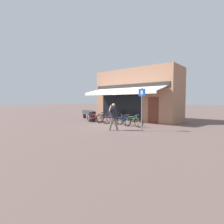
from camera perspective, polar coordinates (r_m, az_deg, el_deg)
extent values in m
plane|color=brown|center=(13.11, 2.63, -4.28)|extent=(160.00, 160.00, 0.00)
cube|color=#9E7056|center=(16.87, 8.35, 5.42)|extent=(7.93, 3.00, 4.68)
cube|color=black|center=(16.11, 2.85, 1.65)|extent=(4.36, 0.04, 2.20)
cube|color=#5B2D1E|center=(14.40, 13.25, 0.54)|extent=(0.90, 0.04, 2.10)
cube|color=#282623|center=(15.64, 5.44, 8.22)|extent=(7.53, 0.06, 0.44)
cube|color=white|center=(14.84, 3.36, 7.22)|extent=(7.13, 1.95, 0.50)
cube|color=white|center=(14.06, 1.00, 6.10)|extent=(7.13, 0.03, 0.20)
cylinder|color=#47494F|center=(13.55, 0.83, -1.68)|extent=(4.36, 0.04, 0.04)
cylinder|color=#47494F|center=(15.00, -5.52, -2.24)|extent=(0.04, 0.04, 0.55)
cylinder|color=#47494F|center=(12.36, 8.55, -3.51)|extent=(0.04, 0.04, 0.55)
torus|color=black|center=(14.24, -4.23, -2.26)|extent=(0.69, 0.09, 0.69)
cylinder|color=#9E9EA3|center=(14.24, -4.23, -2.26)|extent=(0.07, 0.06, 0.07)
torus|color=black|center=(14.97, -7.20, -2.00)|extent=(0.69, 0.09, 0.69)
cylinder|color=#9E9EA3|center=(14.97, -7.20, -2.00)|extent=(0.07, 0.06, 0.07)
cylinder|color=#B21E1E|center=(14.49, -5.42, -1.56)|extent=(0.59, 0.04, 0.37)
cylinder|color=#B21E1E|center=(14.50, -5.56, -0.86)|extent=(0.65, 0.05, 0.05)
cylinder|color=#B21E1E|center=(14.72, -6.33, -1.46)|extent=(0.12, 0.06, 0.36)
cylinder|color=#B21E1E|center=(14.84, -6.70, -2.07)|extent=(0.37, 0.04, 0.05)
cylinder|color=#B21E1E|center=(14.85, -6.84, -1.39)|extent=(0.32, 0.05, 0.36)
cylinder|color=#B21E1E|center=(14.26, -4.43, -1.61)|extent=(0.15, 0.06, 0.33)
cylinder|color=#9E9EA3|center=(14.73, -6.52, -0.57)|extent=(0.06, 0.03, 0.11)
cube|color=black|center=(14.74, -6.57, -0.30)|extent=(0.24, 0.11, 0.05)
cylinder|color=#9E9EA3|center=(14.27, -4.63, -0.68)|extent=(0.03, 0.03, 0.14)
cylinder|color=#9E9EA3|center=(14.26, -4.65, -0.40)|extent=(0.03, 0.52, 0.05)
torus|color=black|center=(13.83, -0.51, -2.32)|extent=(0.74, 0.10, 0.74)
cylinder|color=#9E9EA3|center=(13.83, -0.51, -2.32)|extent=(0.07, 0.06, 0.07)
torus|color=black|center=(14.49, -3.92, -2.06)|extent=(0.74, 0.10, 0.74)
cylinder|color=#9E9EA3|center=(14.49, -3.92, -2.06)|extent=(0.07, 0.06, 0.07)
cylinder|color=black|center=(14.06, -1.84, -1.55)|extent=(0.60, 0.08, 0.39)
cylinder|color=black|center=(14.07, -1.97, -0.77)|extent=(0.66, 0.08, 0.05)
cylinder|color=black|center=(14.26, -2.89, -1.45)|extent=(0.12, 0.04, 0.39)
cylinder|color=black|center=(14.37, -3.35, -2.14)|extent=(0.38, 0.06, 0.05)
cylinder|color=black|center=(14.38, -3.47, -1.37)|extent=(0.32, 0.06, 0.39)
cylinder|color=black|center=(13.85, -0.70, -1.59)|extent=(0.15, 0.04, 0.36)
cylinder|color=#9E9EA3|center=(14.28, -3.06, -0.47)|extent=(0.05, 0.03, 0.11)
cube|color=black|center=(14.28, -3.11, -0.19)|extent=(0.25, 0.12, 0.05)
cylinder|color=#9E9EA3|center=(13.87, -0.90, -0.57)|extent=(0.03, 0.03, 0.14)
cylinder|color=#9E9EA3|center=(13.86, -0.90, -0.29)|extent=(0.06, 0.52, 0.03)
torus|color=black|center=(13.26, 2.35, -2.57)|extent=(0.73, 0.35, 0.74)
cylinder|color=#9E9EA3|center=(13.26, 2.35, -2.57)|extent=(0.09, 0.09, 0.07)
torus|color=black|center=(13.61, -1.91, -2.41)|extent=(0.73, 0.35, 0.74)
cylinder|color=#9E9EA3|center=(13.61, -1.91, -2.41)|extent=(0.09, 0.09, 0.07)
cylinder|color=#892D7A|center=(13.36, 0.69, -1.82)|extent=(0.57, 0.21, 0.40)
cylinder|color=#892D7A|center=(13.34, 0.50, -1.00)|extent=(0.62, 0.26, 0.05)
cylinder|color=#892D7A|center=(13.47, -0.63, -1.74)|extent=(0.11, 0.10, 0.39)
cylinder|color=#892D7A|center=(13.55, -1.18, -2.48)|extent=(0.36, 0.16, 0.05)
cylinder|color=#892D7A|center=(13.53, -1.36, -1.67)|extent=(0.32, 0.11, 0.39)
cylinder|color=#892D7A|center=(13.25, 2.09, -1.82)|extent=(0.15, 0.11, 0.36)
cylinder|color=#9E9EA3|center=(13.45, -0.87, -0.71)|extent=(0.06, 0.05, 0.11)
cube|color=black|center=(13.44, -0.94, -0.41)|extent=(0.26, 0.18, 0.06)
cylinder|color=#9E9EA3|center=(13.23, 1.83, -0.77)|extent=(0.04, 0.04, 0.14)
cylinder|color=#9E9EA3|center=(13.22, 1.82, -0.47)|extent=(0.20, 0.50, 0.07)
torus|color=black|center=(12.48, 5.17, -3.10)|extent=(0.68, 0.27, 0.69)
cylinder|color=#9E9EA3|center=(12.48, 5.17, -3.10)|extent=(0.09, 0.08, 0.07)
torus|color=black|center=(13.27, 2.46, -2.68)|extent=(0.68, 0.27, 0.69)
cylinder|color=#9E9EA3|center=(13.27, 2.46, -2.68)|extent=(0.09, 0.08, 0.07)
cylinder|color=#1E4793|center=(12.76, 4.13, -2.25)|extent=(0.55, 0.18, 0.37)
cylinder|color=#1E4793|center=(12.78, 4.06, -1.44)|extent=(0.60, 0.21, 0.05)
cylinder|color=#1E4793|center=(13.01, 3.30, -2.10)|extent=(0.11, 0.08, 0.36)
cylinder|color=#1E4793|center=(13.13, 2.91, -2.79)|extent=(0.35, 0.14, 0.05)
cylinder|color=#1E4793|center=(13.15, 2.84, -2.00)|extent=(0.30, 0.10, 0.36)
cylinder|color=#1E4793|center=(12.51, 5.04, -2.34)|extent=(0.14, 0.09, 0.33)
cylinder|color=#9E9EA3|center=(13.04, 3.20, -1.08)|extent=(0.06, 0.04, 0.11)
cube|color=black|center=(13.04, 3.17, -0.77)|extent=(0.26, 0.17, 0.05)
cylinder|color=#9E9EA3|center=(12.54, 4.93, -1.26)|extent=(0.03, 0.04, 0.14)
cylinder|color=#9E9EA3|center=(12.53, 4.94, -0.94)|extent=(0.17, 0.51, 0.05)
torus|color=black|center=(11.92, 8.69, -3.36)|extent=(0.73, 0.19, 0.73)
cylinder|color=#9E9EA3|center=(11.92, 8.69, -3.36)|extent=(0.07, 0.07, 0.08)
torus|color=black|center=(12.55, 4.72, -2.98)|extent=(0.73, 0.19, 0.73)
cylinder|color=#9E9EA3|center=(12.55, 4.72, -2.98)|extent=(0.07, 0.07, 0.08)
cylinder|color=#23703D|center=(12.12, 7.08, -2.47)|extent=(0.59, 0.12, 0.38)
cylinder|color=#23703D|center=(12.10, 6.87, -1.59)|extent=(0.65, 0.07, 0.05)
cylinder|color=#23703D|center=(12.31, 5.86, -2.33)|extent=(0.13, 0.09, 0.38)
cylinder|color=#23703D|center=(12.44, 5.39, -3.09)|extent=(0.37, 0.06, 0.05)
cylinder|color=#23703D|center=(12.42, 5.18, -2.23)|extent=(0.32, 0.11, 0.38)
cylinder|color=#23703D|center=(11.91, 8.41, -2.54)|extent=(0.16, 0.08, 0.35)
cylinder|color=#9E9EA3|center=(12.30, 5.58, -1.23)|extent=(0.06, 0.04, 0.11)
cube|color=black|center=(12.29, 5.50, -0.91)|extent=(0.25, 0.12, 0.06)
cylinder|color=#9E9EA3|center=(11.90, 8.10, -1.40)|extent=(0.03, 0.05, 0.14)
cylinder|color=#9E9EA3|center=(11.89, 8.08, -1.07)|extent=(0.06, 0.52, 0.09)
cylinder|color=slate|center=(10.63, -0.34, -3.97)|extent=(0.36, 0.16, 0.82)
cylinder|color=slate|center=(10.68, 1.33, -3.94)|extent=(0.36, 0.16, 0.82)
cylinder|color=black|center=(10.59, 0.50, -0.16)|extent=(0.43, 0.43, 0.63)
sphere|color=tan|center=(10.57, 0.50, 2.27)|extent=(0.21, 0.21, 0.21)
cylinder|color=black|center=(10.72, 1.57, -0.11)|extent=(0.30, 0.21, 0.56)
cylinder|color=black|center=(10.42, -0.47, 0.58)|extent=(0.24, 0.22, 0.29)
cylinder|color=tan|center=(10.44, -0.59, 1.04)|extent=(0.16, 0.22, 0.43)
cube|color=black|center=(10.46, -0.31, 2.15)|extent=(0.03, 0.07, 0.14)
cylinder|color=black|center=(15.34, -6.43, -1.51)|extent=(0.60, 0.60, 0.87)
cone|color=#33353A|center=(15.31, -6.44, 0.33)|extent=(0.61, 0.61, 0.12)
cylinder|color=slate|center=(10.45, 9.69, 0.76)|extent=(0.07, 0.07, 2.57)
cube|color=#14429E|center=(10.44, 9.73, 6.29)|extent=(0.44, 0.02, 0.44)
cube|color=white|center=(10.43, 9.69, 6.29)|extent=(0.14, 0.01, 0.22)
cube|color=#38383D|center=(18.01, -7.64, -0.72)|extent=(1.64, 0.61, 0.06)
cube|color=#38383D|center=(17.89, -8.13, -0.05)|extent=(1.60, 0.22, 0.40)
cube|color=#38383D|center=(18.61, -8.96, -1.29)|extent=(0.12, 0.36, 0.45)
cube|color=#38383D|center=(17.46, -6.22, -1.58)|extent=(0.12, 0.36, 0.45)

